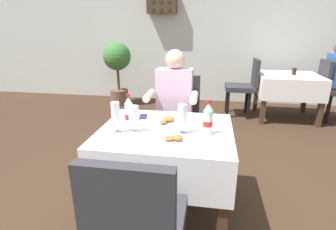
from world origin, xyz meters
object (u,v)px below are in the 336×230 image
main_dining_table (166,150)px  chair_near_camera_side (138,224)px  beer_glass_left (116,117)px  background_dining_table (288,86)px  potted_plant_corner (117,65)px  plate_near_camera (172,140)px  wall_bottle_rack (162,2)px  beer_glass_right (182,118)px  cola_bottle_secondary (208,119)px  seated_diner_far (174,105)px  plate_far_diner (167,121)px  background_chair_right (333,87)px  napkin_cutlery_set (137,116)px  background_table_tumbler (294,71)px  chair_far_diner_seat (179,116)px  background_chair_left (245,84)px  beer_glass_middle (134,118)px  cola_bottle_primary (129,113)px

main_dining_table → chair_near_camera_side: chair_near_camera_side is taller
beer_glass_left → background_dining_table: 3.37m
beer_glass_left → potted_plant_corner: 3.27m
plate_near_camera → potted_plant_corner: (-1.52, 3.18, 0.03)m
chair_near_camera_side → main_dining_table: bearing=90.0°
wall_bottle_rack → background_dining_table: bearing=-19.4°
chair_near_camera_side → potted_plant_corner: potted_plant_corner is taller
main_dining_table → beer_glass_right: beer_glass_right is taller
cola_bottle_secondary → background_dining_table: bearing=64.8°
chair_near_camera_side → seated_diner_far: seated_diner_far is taller
background_dining_table → plate_far_diner: bearing=-122.3°
chair_near_camera_side → background_chair_right: bearing=56.9°
napkin_cutlery_set → background_dining_table: (1.86, 2.40, -0.18)m
chair_near_camera_side → beer_glass_left: (-0.35, 0.70, 0.30)m
beer_glass_left → wall_bottle_rack: size_ratio=0.41×
cola_bottle_secondary → background_table_tumbler: size_ratio=2.32×
chair_far_diner_seat → cola_bottle_secondary: (0.31, -0.86, 0.29)m
cola_bottle_secondary → background_chair_right: 3.31m
background_chair_left → beer_glass_middle: bearing=-112.3°
beer_glass_middle → cola_bottle_primary: bearing=126.6°
seated_diner_far → cola_bottle_secondary: bearing=-64.8°
main_dining_table → background_chair_right: background_chair_right is taller
plate_far_diner → cola_bottle_primary: 0.32m
main_dining_table → napkin_cutlery_set: (-0.29, 0.23, 0.18)m
beer_glass_right → background_table_tumbler: 3.09m
main_dining_table → napkin_cutlery_set: napkin_cutlery_set is taller
main_dining_table → seated_diner_far: seated_diner_far is taller
chair_near_camera_side → plate_near_camera: (0.08, 0.61, 0.19)m
potted_plant_corner → wall_bottle_rack: wall_bottle_rack is taller
plate_near_camera → beer_glass_middle: 0.34m
background_dining_table → beer_glass_right: bearing=-118.1°
cola_bottle_secondary → background_dining_table: 2.97m
napkin_cutlery_set → background_chair_right: (2.55, 2.40, -0.18)m
plate_near_camera → wall_bottle_rack: size_ratio=0.45×
background_table_tumbler → chair_near_camera_side: bearing=-115.3°
beer_glass_middle → background_table_tumbler: 3.30m
background_chair_left → background_chair_right: bearing=0.0°
plate_near_camera → napkin_cutlery_set: bearing=129.5°
cola_bottle_secondary → background_dining_table: (1.26, 2.67, -0.29)m
main_dining_table → plate_near_camera: 0.30m
seated_diner_far → background_chair_right: size_ratio=1.30×
plate_far_diner → background_table_tumbler: background_table_tumbler is taller
beer_glass_left → cola_bottle_secondary: (0.66, 0.08, -0.01)m
beer_glass_right → chair_far_diner_seat: bearing=98.5°
beer_glass_right → napkin_cutlery_set: bearing=145.3°
beer_glass_left → background_chair_right: background_chair_right is taller
seated_diner_far → background_chair_right: bearing=39.8°
potted_plant_corner → napkin_cutlery_set: bearing=-67.1°
cola_bottle_primary → plate_far_diner: bearing=24.9°
main_dining_table → beer_glass_left: (-0.35, -0.12, 0.30)m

